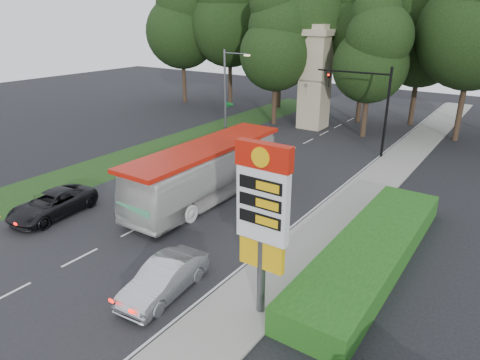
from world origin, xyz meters
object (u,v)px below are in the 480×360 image
Objects in this scene: streetlight_signs at (227,90)px; traffic_signal_mast at (371,98)px; monument at (315,77)px; gas_station_pylon at (263,209)px; sedan_silver at (164,279)px; transit_bus at (207,172)px; suv_charcoal at (52,204)px.

traffic_signal_mast is at bearing 8.92° from streetlight_signs.
streetlight_signs is 0.80× the size of monument.
gas_station_pylon is 5.52m from sedan_silver.
traffic_signal_mast is at bearing 83.68° from sedan_silver.
gas_station_pylon is 11.87m from transit_bus.
suv_charcoal is at bearing -116.92° from traffic_signal_mast.
transit_bus is 2.78× the size of sedan_silver.
traffic_signal_mast is 24.37m from suv_charcoal.
sedan_silver is (-3.89, -1.22, -3.71)m from gas_station_pylon.
transit_bus is (-8.70, 7.60, -2.72)m from gas_station_pylon.
monument is at bearing 142.00° from traffic_signal_mast.
monument is (-11.20, 28.01, 0.66)m from gas_station_pylon.
traffic_signal_mast is (-3.52, 22.00, 0.22)m from gas_station_pylon.
traffic_signal_mast is 12.83m from streetlight_signs.
monument is 20.83m from transit_bus.
monument is 2.26× the size of sedan_silver.
monument is (4.99, 7.99, 0.67)m from streetlight_signs.
monument is at bearing 77.65° from suv_charcoal.
sedan_silver reaches higher than suv_charcoal.
suv_charcoal is (1.78, -19.45, -3.72)m from streetlight_signs.
traffic_signal_mast is at bearing 99.09° from gas_station_pylon.
monument is (-7.68, 6.00, 0.43)m from traffic_signal_mast.
streetlight_signs reaches higher than sedan_silver.
suv_charcoal is (-10.89, -21.44, -3.96)m from traffic_signal_mast.
streetlight_signs is at bearing 119.66° from transit_bus.
transit_bus is at bearing -83.01° from monument.
sedan_silver is at bearing -75.96° from monument.
gas_station_pylon is 0.95× the size of traffic_signal_mast.
monument reaches higher than transit_bus.
transit_bus is at bearing -58.90° from streetlight_signs.
traffic_signal_mast is 23.56m from sedan_silver.
traffic_signal_mast is at bearing -38.00° from monument.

